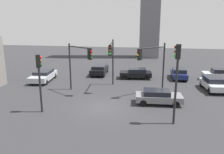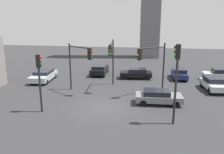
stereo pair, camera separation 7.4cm
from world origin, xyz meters
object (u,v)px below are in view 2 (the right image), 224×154
(traffic_light_1, at_px, (152,60))
(traffic_light_2, at_px, (177,70))
(car_1, at_px, (136,73))
(traffic_light_4, at_px, (39,73))
(car_4, at_px, (44,75))
(traffic_light_3, at_px, (80,59))
(car_3, at_px, (179,73))
(car_2, at_px, (158,97))
(traffic_light_0, at_px, (112,55))
(car_6, at_px, (221,75))
(car_5, at_px, (100,69))
(car_0, at_px, (213,84))

(traffic_light_1, distance_m, traffic_light_2, 6.43)
(traffic_light_1, distance_m, car_1, 7.44)
(traffic_light_4, relative_size, car_4, 0.94)
(traffic_light_3, xyz_separation_m, car_3, (10.62, 7.78, -2.81))
(traffic_light_1, distance_m, traffic_light_4, 10.41)
(car_2, bearing_deg, traffic_light_0, 136.98)
(car_2, bearing_deg, traffic_light_2, -79.76)
(traffic_light_0, xyz_separation_m, car_4, (-8.86, 1.74, -3.03))
(car_4, bearing_deg, traffic_light_1, 69.17)
(traffic_light_3, bearing_deg, traffic_light_2, -0.10)
(car_3, relative_size, car_6, 0.95)
(traffic_light_2, bearing_deg, car_2, -64.77)
(car_5, bearing_deg, car_1, -108.76)
(traffic_light_0, distance_m, traffic_light_2, 9.83)
(traffic_light_0, bearing_deg, car_0, 91.45)
(traffic_light_3, relative_size, car_3, 1.25)
(car_0, distance_m, car_4, 19.59)
(traffic_light_3, xyz_separation_m, car_2, (7.80, -1.96, -2.85))
(car_1, xyz_separation_m, car_4, (-11.14, -3.18, 0.00))
(car_3, bearing_deg, traffic_light_1, 153.74)
(traffic_light_4, relative_size, car_5, 1.02)
(car_1, distance_m, car_3, 5.51)
(traffic_light_2, height_order, car_0, traffic_light_2)
(car_2, bearing_deg, car_1, 102.26)
(car_3, xyz_separation_m, car_4, (-16.58, -4.05, -0.03))
(car_4, relative_size, car_6, 1.20)
(traffic_light_4, xyz_separation_m, car_3, (12.11, 13.26, -2.56))
(traffic_light_2, bearing_deg, traffic_light_3, -22.85)
(car_1, bearing_deg, car_0, 150.34)
(traffic_light_1, bearing_deg, car_4, -57.00)
(traffic_light_0, xyz_separation_m, car_5, (-2.85, 6.36, -3.00))
(car_6, bearing_deg, car_1, 2.17)
(traffic_light_2, distance_m, car_1, 13.67)
(traffic_light_0, relative_size, car_6, 1.25)
(traffic_light_3, relative_size, car_5, 1.08)
(car_1, bearing_deg, traffic_light_1, 100.44)
(car_6, bearing_deg, traffic_light_0, 22.10)
(traffic_light_0, bearing_deg, car_4, -106.29)
(car_1, bearing_deg, car_5, -21.73)
(traffic_light_4, bearing_deg, traffic_light_3, 53.19)
(car_2, relative_size, car_4, 0.84)
(traffic_light_1, xyz_separation_m, traffic_light_4, (-8.63, -5.82, -0.30))
(car_6, bearing_deg, car_5, -4.56)
(car_3, distance_m, car_5, 10.59)
(traffic_light_3, xyz_separation_m, car_0, (13.63, 3.23, -2.78))
(car_3, distance_m, car_6, 4.94)
(traffic_light_1, height_order, car_6, traffic_light_1)
(traffic_light_2, xyz_separation_m, car_5, (-8.77, 14.21, -3.22))
(car_2, height_order, car_5, car_5)
(traffic_light_2, distance_m, car_2, 5.18)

